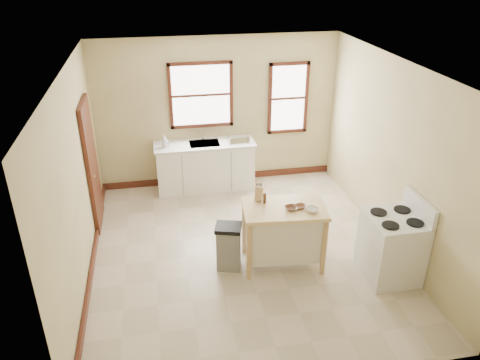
% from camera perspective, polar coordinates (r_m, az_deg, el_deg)
% --- Properties ---
extents(floor, '(5.00, 5.00, 0.00)m').
position_cam_1_polar(floor, '(7.23, 0.38, -8.64)').
color(floor, beige).
rests_on(floor, ground).
extents(ceiling, '(5.00, 5.00, 0.00)m').
position_cam_1_polar(ceiling, '(6.06, 0.46, 13.52)').
color(ceiling, white).
rests_on(ceiling, ground).
extents(wall_back, '(4.50, 0.04, 2.80)m').
position_cam_1_polar(wall_back, '(8.82, -2.75, 8.24)').
color(wall_back, '#D1C289').
rests_on(wall_back, ground).
extents(wall_left, '(0.04, 5.00, 2.80)m').
position_cam_1_polar(wall_left, '(6.52, -19.39, -0.20)').
color(wall_left, '#D1C289').
rests_on(wall_left, ground).
extents(wall_right, '(0.04, 5.00, 2.80)m').
position_cam_1_polar(wall_right, '(7.27, 18.13, 2.79)').
color(wall_right, '#D1C289').
rests_on(wall_right, ground).
extents(window_main, '(1.17, 0.06, 1.22)m').
position_cam_1_polar(window_main, '(8.66, -4.78, 10.27)').
color(window_main, '#401711').
rests_on(window_main, wall_back).
extents(window_side, '(0.77, 0.06, 1.37)m').
position_cam_1_polar(window_side, '(9.02, 5.89, 9.88)').
color(window_side, '#401711').
rests_on(window_side, wall_back).
extents(door_left, '(0.06, 0.90, 2.10)m').
position_cam_1_polar(door_left, '(7.82, -17.62, 1.75)').
color(door_left, '#401711').
rests_on(door_left, ground).
extents(baseboard_back, '(4.50, 0.04, 0.12)m').
position_cam_1_polar(baseboard_back, '(9.30, -2.55, 0.33)').
color(baseboard_back, '#401711').
rests_on(baseboard_back, ground).
extents(baseboard_left, '(0.04, 5.00, 0.12)m').
position_cam_1_polar(baseboard_left, '(7.18, -17.54, -9.76)').
color(baseboard_left, '#401711').
rests_on(baseboard_left, ground).
extents(sink_counter, '(1.86, 0.62, 0.92)m').
position_cam_1_polar(sink_counter, '(8.85, -4.26, 1.73)').
color(sink_counter, white).
rests_on(sink_counter, ground).
extents(faucet, '(0.03, 0.03, 0.22)m').
position_cam_1_polar(faucet, '(8.80, -4.53, 5.58)').
color(faucet, silver).
rests_on(faucet, sink_counter).
extents(soap_bottle_a, '(0.10, 0.10, 0.23)m').
position_cam_1_polar(soap_bottle_a, '(8.53, -9.19, 4.68)').
color(soap_bottle_a, '#B2B2B2').
rests_on(soap_bottle_a, sink_counter).
extents(soap_bottle_b, '(0.10, 0.10, 0.18)m').
position_cam_1_polar(soap_bottle_b, '(8.58, -9.03, 4.60)').
color(soap_bottle_b, '#B2B2B2').
rests_on(soap_bottle_b, sink_counter).
extents(dish_rack, '(0.45, 0.39, 0.10)m').
position_cam_1_polar(dish_rack, '(8.71, -0.21, 5.00)').
color(dish_rack, silver).
rests_on(dish_rack, sink_counter).
extents(kitchen_island, '(1.21, 0.83, 0.94)m').
position_cam_1_polar(kitchen_island, '(6.76, 5.26, -6.76)').
color(kitchen_island, '#FFDA96').
rests_on(kitchen_island, ground).
extents(knife_block, '(0.13, 0.13, 0.20)m').
position_cam_1_polar(knife_block, '(6.61, 2.32, -1.72)').
color(knife_block, tan).
rests_on(knife_block, kitchen_island).
extents(pepper_grinder, '(0.06, 0.06, 0.15)m').
position_cam_1_polar(pepper_grinder, '(6.56, 3.02, -2.24)').
color(pepper_grinder, '#3E2310').
rests_on(pepper_grinder, kitchen_island).
extents(bowl_a, '(0.19, 0.19, 0.04)m').
position_cam_1_polar(bowl_a, '(6.46, 6.24, -3.42)').
color(bowl_a, brown).
rests_on(bowl_a, kitchen_island).
extents(bowl_b, '(0.17, 0.17, 0.04)m').
position_cam_1_polar(bowl_b, '(6.52, 7.40, -3.23)').
color(bowl_b, brown).
rests_on(bowl_b, kitchen_island).
extents(bowl_c, '(0.22, 0.22, 0.06)m').
position_cam_1_polar(bowl_c, '(6.44, 8.79, -3.61)').
color(bowl_c, white).
rests_on(bowl_c, kitchen_island).
extents(trash_bin, '(0.43, 0.39, 0.70)m').
position_cam_1_polar(trash_bin, '(6.71, -1.40, -8.14)').
color(trash_bin, slate).
rests_on(trash_bin, ground).
extents(gas_stove, '(0.75, 0.76, 1.20)m').
position_cam_1_polar(gas_stove, '(6.75, 18.12, -6.83)').
color(gas_stove, silver).
rests_on(gas_stove, ground).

